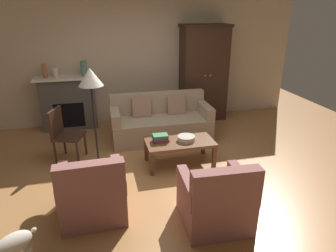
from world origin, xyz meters
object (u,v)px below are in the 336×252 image
Objects in this scene: fireplace at (69,102)px; armoire at (203,73)px; armchair_near_right at (216,201)px; floor_lamp at (91,83)px; dog at (9,247)px; book_stack at (161,138)px; coffee_table at (180,144)px; couch at (160,123)px; fruit_bowl at (186,138)px; mantel_vase_cream at (55,73)px; mantel_vase_terracotta at (45,71)px; mantel_vase_jade at (84,68)px; armchair_near_left at (93,194)px; side_chair_wooden at (63,131)px.

armoire reaches higher than fireplace.
armchair_near_right is 0.54× the size of floor_lamp.
dog is (-0.36, -3.76, -0.32)m from fireplace.
book_stack reaches higher than dog.
armoire is at bearing 61.23° from coffee_table.
couch is 1.17m from fruit_bowl.
mantel_vase_cream is at bearing 135.36° from fruit_bowl.
mantel_vase_terracotta is (-2.15, 0.95, 0.94)m from couch.
mantel_vase_jade reaches higher than mantel_vase_terracotta.
mantel_vase_terracotta reaches higher than dog.
dog is at bearing -144.56° from fruit_bowl.
mantel_vase_cream is 4.25m from armchair_near_right.
coffee_table is 0.67× the size of floor_lamp.
armoire reaches higher than armchair_near_left.
mantel_vase_terracotta is (-2.22, 2.08, 0.89)m from coffee_table.
fruit_bowl reaches higher than dog.
armoire is 4.38× the size of dog.
coffee_table is 3.02m from mantel_vase_cream.
fruit_bowl is 1.49× the size of mantel_vase_cream.
floor_lamp is at bearing -85.60° from mantel_vase_jade.
mantel_vase_jade is (0.56, 0.00, 0.06)m from mantel_vase_cream.
fireplace is 2.20m from floor_lamp.
floor_lamp reaches higher than fruit_bowl.
side_chair_wooden is at bearing -163.80° from couch.
coffee_table is 3.88× the size of fruit_bowl.
mantel_vase_jade reaches higher than book_stack.
mantel_vase_terracotta is at bearing 104.79° from armchair_near_left.
dog is (-1.90, -1.71, -0.23)m from book_stack.
floor_lamp is (-1.33, 1.67, 1.10)m from armchair_near_right.
armchair_near_left reaches higher than fruit_bowl.
mantel_vase_jade is 4.02m from armchair_near_right.
mantel_vase_terracotta is 0.89× the size of mantel_vase_jade.
fireplace is at bearing 5.69° from mantel_vase_cream.
fireplace is at bearing 90.03° from side_chair_wooden.
couch is 2.34m from mantel_vase_cream.
coffee_table is 4.03× the size of mantel_vase_terracotta.
coffee_table is 2.76m from dog.
coffee_table is 5.80× the size of mantel_vase_cream.
fireplace is 0.65× the size of couch.
book_stack reaches higher than fruit_bowl.
mantel_vase_cream is 0.62× the size of mantel_vase_jade.
fireplace is 3.79m from dog.
fireplace is 2.03m from couch.
couch is 2.14× the size of side_chair_wooden.
coffee_table is at bearing -43.15° from mantel_vase_terracotta.
armoire reaches higher than armchair_near_right.
armchair_near_right is at bearing -62.94° from fireplace.
book_stack is (1.53, -2.05, -0.09)m from fireplace.
book_stack is at bearing -60.45° from mantel_vase_jade.
book_stack is 0.16× the size of floor_lamp.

